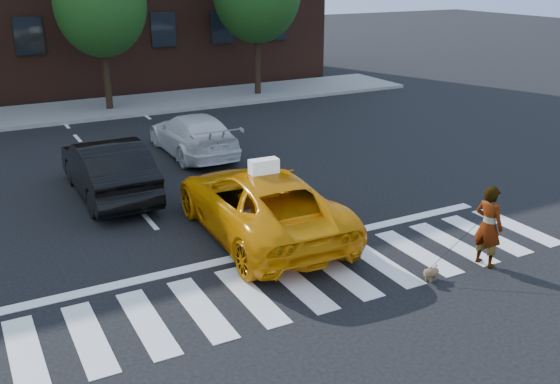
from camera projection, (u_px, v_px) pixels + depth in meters
name	position (u px, v px, depth m)	size (l,w,h in m)	color
ground	(297.00, 284.00, 12.18)	(120.00, 120.00, 0.00)	black
crosswalk	(297.00, 284.00, 12.18)	(13.00, 2.40, 0.01)	silver
stop_line	(261.00, 252.00, 13.51)	(12.00, 0.30, 0.01)	silver
sidewalk_far	(96.00, 109.00, 26.67)	(30.00, 4.00, 0.15)	slate
taxi	(260.00, 203.00, 14.19)	(2.56, 5.54, 1.54)	orange
black_sedan	(108.00, 168.00, 16.59)	(1.65, 4.74, 1.56)	black
white_suv	(193.00, 134.00, 20.33)	(1.88, 4.62, 1.34)	silver
woman	(488.00, 226.00, 12.68)	(0.63, 0.41, 1.73)	#999999
dog	(430.00, 273.00, 12.26)	(0.49, 0.32, 0.29)	#916D4A
taxi_sign	(264.00, 166.00, 13.71)	(0.65, 0.28, 0.32)	white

